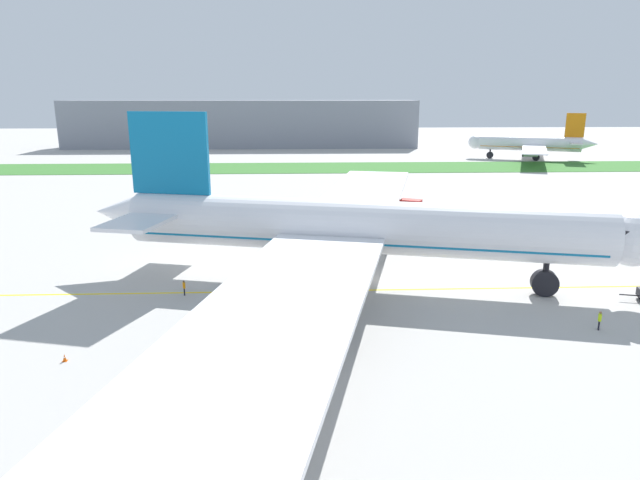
{
  "coord_description": "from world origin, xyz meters",
  "views": [
    {
      "loc": [
        -8.92,
        -58.2,
        19.8
      ],
      "look_at": [
        -6.38,
        2.62,
        3.94
      ],
      "focal_mm": 31.19,
      "sensor_mm": 36.0,
      "label": 1
    }
  ],
  "objects_px": {
    "ground_crew_wingwalker_port": "(600,319)",
    "ground_crew_wingwalker_starboard": "(184,286)",
    "service_truck_baggage_loader": "(408,208)",
    "service_truck_catering_van": "(182,202)",
    "airliner_foreground": "(350,228)",
    "parked_airliner_far_centre": "(531,144)",
    "traffic_cone_near_nose": "(65,358)",
    "service_truck_fuel_bowser": "(171,189)",
    "ground_crew_marshaller_front": "(341,273)"
  },
  "relations": [
    {
      "from": "service_truck_fuel_bowser",
      "to": "airliner_foreground",
      "type": "bearing_deg",
      "value": -60.66
    },
    {
      "from": "ground_crew_wingwalker_port",
      "to": "ground_crew_wingwalker_starboard",
      "type": "xyz_separation_m",
      "value": [
        -37.77,
        10.22,
        -0.08
      ]
    },
    {
      "from": "service_truck_baggage_loader",
      "to": "service_truck_fuel_bowser",
      "type": "bearing_deg",
      "value": 153.24
    },
    {
      "from": "service_truck_baggage_loader",
      "to": "ground_crew_wingwalker_starboard",
      "type": "bearing_deg",
      "value": -129.6
    },
    {
      "from": "ground_crew_wingwalker_port",
      "to": "traffic_cone_near_nose",
      "type": "xyz_separation_m",
      "value": [
        -44.16,
        -4.05,
        -0.76
      ]
    },
    {
      "from": "ground_crew_wingwalker_port",
      "to": "service_truck_baggage_loader",
      "type": "distance_m",
      "value": 47.23
    },
    {
      "from": "ground_crew_marshaller_front",
      "to": "ground_crew_wingwalker_port",
      "type": "bearing_deg",
      "value": -32.85
    },
    {
      "from": "traffic_cone_near_nose",
      "to": "service_truck_baggage_loader",
      "type": "distance_m",
      "value": 62.44
    },
    {
      "from": "service_truck_baggage_loader",
      "to": "service_truck_catering_van",
      "type": "bearing_deg",
      "value": 169.19
    },
    {
      "from": "traffic_cone_near_nose",
      "to": "service_truck_baggage_loader",
      "type": "relative_size",
      "value": 0.12
    },
    {
      "from": "service_truck_fuel_bowser",
      "to": "service_truck_baggage_loader",
      "type": "bearing_deg",
      "value": -26.76
    },
    {
      "from": "ground_crew_marshaller_front",
      "to": "service_truck_baggage_loader",
      "type": "height_order",
      "value": "service_truck_baggage_loader"
    },
    {
      "from": "ground_crew_marshaller_front",
      "to": "service_truck_catering_van",
      "type": "bearing_deg",
      "value": 122.06
    },
    {
      "from": "airliner_foreground",
      "to": "traffic_cone_near_nose",
      "type": "distance_m",
      "value": 30.0
    },
    {
      "from": "ground_crew_wingwalker_port",
      "to": "service_truck_catering_van",
      "type": "xyz_separation_m",
      "value": [
        -46.63,
        54.04,
        0.55
      ]
    },
    {
      "from": "airliner_foreground",
      "to": "service_truck_baggage_loader",
      "type": "distance_m",
      "value": 35.81
    },
    {
      "from": "ground_crew_wingwalker_port",
      "to": "service_truck_baggage_loader",
      "type": "height_order",
      "value": "service_truck_baggage_loader"
    },
    {
      "from": "ground_crew_wingwalker_starboard",
      "to": "airliner_foreground",
      "type": "bearing_deg",
      "value": 10.79
    },
    {
      "from": "service_truck_fuel_bowser",
      "to": "service_truck_catering_van",
      "type": "bearing_deg",
      "value": -71.27
    },
    {
      "from": "ground_crew_wingwalker_port",
      "to": "service_truck_baggage_loader",
      "type": "xyz_separation_m",
      "value": [
        -7.67,
        46.6,
        0.59
      ]
    },
    {
      "from": "traffic_cone_near_nose",
      "to": "service_truck_fuel_bowser",
      "type": "relative_size",
      "value": 0.12
    },
    {
      "from": "parked_airliner_far_centre",
      "to": "service_truck_baggage_loader",
      "type": "bearing_deg",
      "value": -123.44
    },
    {
      "from": "ground_crew_wingwalker_port",
      "to": "ground_crew_wingwalker_starboard",
      "type": "height_order",
      "value": "ground_crew_wingwalker_port"
    },
    {
      "from": "service_truck_baggage_loader",
      "to": "service_truck_catering_van",
      "type": "distance_m",
      "value": 39.66
    },
    {
      "from": "traffic_cone_near_nose",
      "to": "service_truck_catering_van",
      "type": "xyz_separation_m",
      "value": [
        -2.47,
        58.09,
        1.31
      ]
    },
    {
      "from": "ground_crew_wingwalker_port",
      "to": "parked_airliner_far_centre",
      "type": "distance_m",
      "value": 139.33
    },
    {
      "from": "ground_crew_wingwalker_starboard",
      "to": "traffic_cone_near_nose",
      "type": "relative_size",
      "value": 2.75
    },
    {
      "from": "airliner_foreground",
      "to": "parked_airliner_far_centre",
      "type": "bearing_deg",
      "value": 59.72
    },
    {
      "from": "ground_crew_wingwalker_port",
      "to": "parked_airliner_far_centre",
      "type": "height_order",
      "value": "parked_airliner_far_centre"
    },
    {
      "from": "service_truck_fuel_bowser",
      "to": "parked_airliner_far_centre",
      "type": "relative_size",
      "value": 0.09
    },
    {
      "from": "traffic_cone_near_nose",
      "to": "service_truck_catering_van",
      "type": "bearing_deg",
      "value": 92.44
    },
    {
      "from": "service_truck_baggage_loader",
      "to": "service_truck_catering_van",
      "type": "height_order",
      "value": "service_truck_baggage_loader"
    },
    {
      "from": "ground_crew_wingwalker_starboard",
      "to": "service_truck_baggage_loader",
      "type": "bearing_deg",
      "value": 50.4
    },
    {
      "from": "ground_crew_wingwalker_port",
      "to": "ground_crew_wingwalker_starboard",
      "type": "bearing_deg",
      "value": 164.87
    },
    {
      "from": "traffic_cone_near_nose",
      "to": "service_truck_fuel_bowser",
      "type": "height_order",
      "value": "service_truck_fuel_bowser"
    },
    {
      "from": "service_truck_catering_van",
      "to": "parked_airliner_far_centre",
      "type": "height_order",
      "value": "parked_airliner_far_centre"
    },
    {
      "from": "ground_crew_wingwalker_starboard",
      "to": "service_truck_fuel_bowser",
      "type": "relative_size",
      "value": 0.32
    },
    {
      "from": "ground_crew_wingwalker_starboard",
      "to": "service_truck_baggage_loader",
      "type": "height_order",
      "value": "service_truck_baggage_loader"
    },
    {
      "from": "airliner_foreground",
      "to": "traffic_cone_near_nose",
      "type": "xyz_separation_m",
      "value": [
        -23.6,
        -17.55,
        -5.88
      ]
    },
    {
      "from": "ground_crew_wingwalker_port",
      "to": "service_truck_baggage_loader",
      "type": "relative_size",
      "value": 0.35
    },
    {
      "from": "airliner_foreground",
      "to": "traffic_cone_near_nose",
      "type": "bearing_deg",
      "value": -143.37
    },
    {
      "from": "ground_crew_wingwalker_starboard",
      "to": "service_truck_catering_van",
      "type": "xyz_separation_m",
      "value": [
        -8.86,
        43.82,
        0.62
      ]
    },
    {
      "from": "service_truck_catering_van",
      "to": "parked_airliner_far_centre",
      "type": "distance_m",
      "value": 121.82
    },
    {
      "from": "ground_crew_wingwalker_starboard",
      "to": "traffic_cone_near_nose",
      "type": "distance_m",
      "value": 15.65
    },
    {
      "from": "airliner_foreground",
      "to": "service_truck_fuel_bowser",
      "type": "distance_m",
      "value": 63.58
    },
    {
      "from": "service_truck_fuel_bowser",
      "to": "parked_airliner_far_centre",
      "type": "xyz_separation_m",
      "value": [
        99.55,
        62.01,
        3.51
      ]
    },
    {
      "from": "service_truck_catering_van",
      "to": "ground_crew_wingwalker_starboard",
      "type": "bearing_deg",
      "value": -78.57
    },
    {
      "from": "ground_crew_wingwalker_starboard",
      "to": "parked_airliner_far_centre",
      "type": "distance_m",
      "value": 147.97
    },
    {
      "from": "airliner_foreground",
      "to": "parked_airliner_far_centre",
      "type": "xyz_separation_m",
      "value": [
        68.48,
        117.28,
        -1.2
      ]
    },
    {
      "from": "ground_crew_marshaller_front",
      "to": "parked_airliner_far_centre",
      "type": "relative_size",
      "value": 0.03
    }
  ]
}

